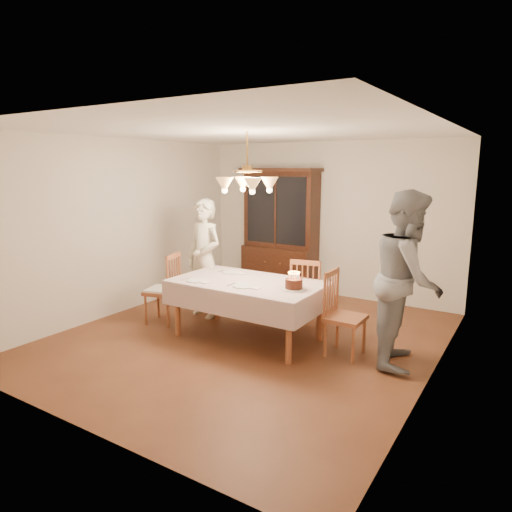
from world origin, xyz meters
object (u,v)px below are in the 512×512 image
Objects in this scene: elderly_woman at (204,259)px; birthday_cake at (294,285)px; dining_table at (248,287)px; china_hutch at (280,233)px; chair_far_side at (308,298)px.

elderly_woman is 1.77m from birthday_cake.
dining_table is 2.41m from china_hutch.
dining_table is 0.69m from birthday_cake.
chair_far_side is at bearing 19.93° from elderly_woman.
china_hutch reaches higher than dining_table.
china_hutch is 2.16× the size of chair_far_side.
birthday_cake is at bearing -78.34° from chair_far_side.
chair_far_side is 0.58× the size of elderly_woman.
china_hutch is 7.20× the size of birthday_cake.
dining_table is at bearing -11.72° from elderly_woman.
dining_table is 6.33× the size of birthday_cake.
dining_table is 0.89m from chair_far_side.
elderly_woman is (-1.03, 0.43, 0.18)m from dining_table.
chair_far_side is 1.64m from elderly_woman.
birthday_cake reaches higher than dining_table.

